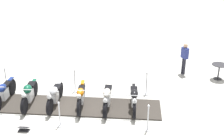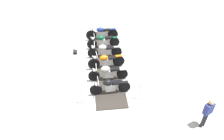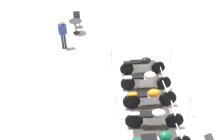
{
  "view_description": "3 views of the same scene",
  "coord_description": "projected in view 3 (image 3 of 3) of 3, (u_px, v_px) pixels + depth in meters",
  "views": [
    {
      "loc": [
        -10.73,
        2.33,
        6.28
      ],
      "look_at": [
        0.74,
        -2.24,
        1.0
      ],
      "focal_mm": 47.91,
      "sensor_mm": 36.0,
      "label": 1
    },
    {
      "loc": [
        -5.58,
        -9.28,
        8.12
      ],
      "look_at": [
        -0.61,
        -1.65,
        0.79
      ],
      "focal_mm": 35.44,
      "sensor_mm": 36.0,
      "label": 2
    },
    {
      "loc": [
        4.93,
        5.75,
        7.79
      ],
      "look_at": [
        0.33,
        -2.53,
        0.75
      ],
      "focal_mm": 43.85,
      "sensor_mm": 36.0,
      "label": 3
    }
  ],
  "objects": [
    {
      "name": "ground_plane",
      "position": [
        151.0,
        117.0,
        10.6
      ],
      "size": [
        80.0,
        80.0,
        0.0
      ],
      "primitive_type": "plane",
      "color": "silver"
    },
    {
      "name": "display_platform",
      "position": [
        151.0,
        116.0,
        10.59
      ],
      "size": [
        4.82,
        7.5,
        0.05
      ],
      "primitive_type": "cube",
      "rotation": [
        0.0,
        0.0,
        -2.04
      ],
      "color": "#38332D",
      "rests_on": "ground_plane"
    },
    {
      "name": "motorcycle_chrome",
      "position": [
        156.0,
        118.0,
        9.86
      ],
      "size": [
        1.93,
        1.17,
        0.96
      ],
      "rotation": [
        0.0,
        0.0,
        -3.63
      ],
      "color": "black",
      "rests_on": "display_platform"
    },
    {
      "name": "motorcycle_copper",
      "position": [
        151.0,
        98.0,
        10.73
      ],
      "size": [
        2.04,
        0.99,
        1.01
      ],
      "rotation": [
        0.0,
        0.0,
        -3.53
      ],
      "color": "black",
      "rests_on": "display_platform"
    },
    {
      "name": "motorcycle_cream",
      "position": [
        147.0,
        80.0,
        11.6
      ],
      "size": [
        1.99,
        1.13,
        0.91
      ],
      "rotation": [
        0.0,
        0.0,
        -3.61
      ],
      "color": "black",
      "rests_on": "display_platform"
    },
    {
      "name": "motorcycle_black",
      "position": [
        144.0,
        65.0,
        12.46
      ],
      "size": [
        1.94,
        1.06,
        0.92
      ],
      "rotation": [
        0.0,
        0.0,
        -3.57
      ],
      "color": "black",
      "rests_on": "display_platform"
    },
    {
      "name": "stanchion_right_mid",
      "position": [
        188.0,
        110.0,
        10.46
      ],
      "size": [
        0.33,
        0.33,
        1.01
      ],
      "color": "silver",
      "rests_on": "ground_plane"
    },
    {
      "name": "stanchion_left_mid",
      "position": [
        115.0,
        112.0,
        10.36
      ],
      "size": [
        0.35,
        0.35,
        1.07
      ],
      "color": "silver",
      "rests_on": "ground_plane"
    },
    {
      "name": "stanchion_left_rear",
      "position": [
        111.0,
        63.0,
        12.96
      ],
      "size": [
        0.36,
        0.36,
        1.06
      ],
      "color": "silver",
      "rests_on": "ground_plane"
    },
    {
      "name": "stanchion_right_rear",
      "position": [
        170.0,
        61.0,
        13.02
      ],
      "size": [
        0.29,
        0.29,
        1.03
      ],
      "color": "silver",
      "rests_on": "ground_plane"
    },
    {
      "name": "info_placard",
      "position": [
        209.0,
        139.0,
        9.64
      ],
      "size": [
        0.39,
        0.46,
        0.21
      ],
      "rotation": [
        0.0,
        0.0,
        1.1
      ],
      "color": "#333338",
      "rests_on": "ground_plane"
    },
    {
      "name": "cafe_table",
      "position": [
        76.0,
        24.0,
        15.62
      ],
      "size": [
        0.74,
        0.74,
        0.79
      ],
      "color": "#2D2D33",
      "rests_on": "ground_plane"
    },
    {
      "name": "cafe_chair_near_table",
      "position": [
        77.0,
        18.0,
        16.3
      ],
      "size": [
        0.54,
        0.54,
        0.94
      ],
      "rotation": [
        0.0,
        0.0,
        1.1
      ],
      "color": "#2D2D33",
      "rests_on": "ground_plane"
    },
    {
      "name": "bystander_person",
      "position": [
        63.0,
        32.0,
        14.04
      ],
      "size": [
        0.41,
        0.24,
        1.64
      ],
      "rotation": [
        0.0,
        0.0,
        1.52
      ],
      "color": "#23232D",
      "rests_on": "ground_plane"
    }
  ]
}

